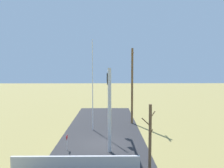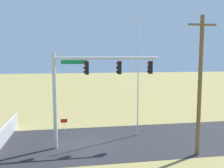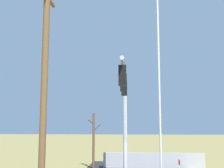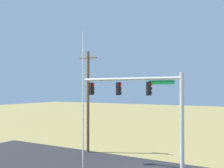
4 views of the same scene
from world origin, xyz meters
TOP-DOWN VIEW (x-y plane):
  - retaining_fence at (6.01, -1.44)m, footprint 0.20×8.20m
  - signal_mast at (-0.31, 0.68)m, footprint 7.81×0.44m
  - flagpole at (-4.58, -1.11)m, footprint 0.10×0.10m
  - utility_pole at (-7.46, 3.51)m, footprint 1.90×0.26m
  - bare_tree at (5.40, 3.40)m, footprint 1.27×1.02m
  - open_sign at (1.53, -2.84)m, footprint 0.56×0.04m

SIDE VIEW (x-z plane):
  - retaining_fence at x=6.01m, z-range 0.00..1.24m
  - open_sign at x=1.53m, z-range 0.30..1.52m
  - bare_tree at x=5.40m, z-range 0.06..4.51m
  - utility_pole at x=-7.46m, z-range 0.17..9.38m
  - signal_mast at x=-0.31m, z-range 1.50..8.33m
  - flagpole at x=-4.58m, z-range 0.00..9.88m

